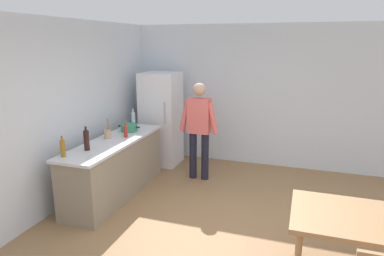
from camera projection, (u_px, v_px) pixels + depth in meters
The scene contains 13 objects.
ground_plane at pixel (228, 244), 4.13m from camera, with size 14.00×14.00×0.00m, color #936D47.
wall_back at pixel (264, 96), 6.55m from camera, with size 6.40×0.12×2.70m, color silver.
wall_left at pixel (52, 117), 4.78m from camera, with size 0.12×5.60×2.70m, color silver.
kitchen_counter at pixel (115, 167), 5.37m from camera, with size 0.64×2.20×0.90m.
refrigerator at pixel (161, 119), 6.70m from camera, with size 0.70×0.67×1.80m.
person at pixel (199, 125), 5.88m from camera, with size 0.70×0.22×1.70m.
dining_table at pixel (367, 225), 3.25m from camera, with size 1.40×0.90×0.75m.
cooking_pot at pixel (129, 128), 5.77m from camera, with size 0.40×0.28×0.12m.
utensil_jar at pixel (108, 134), 5.33m from camera, with size 0.11×0.11×0.32m.
bottle_oil_amber at pixel (63, 148), 4.47m from camera, with size 0.06×0.06×0.28m.
bottle_wine_dark at pixel (86, 140), 4.74m from camera, with size 0.08×0.08×0.34m.
bottle_water_clear at pixel (133, 118), 6.17m from camera, with size 0.07×0.07×0.30m.
bottle_sauce_red at pixel (126, 131), 5.40m from camera, with size 0.06×0.06×0.24m.
Camera 1 is at (0.75, -3.60, 2.37)m, focal length 31.99 mm.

